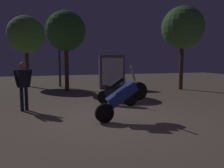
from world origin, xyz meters
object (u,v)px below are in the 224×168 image
Objects in this scene: kiosk_billboard at (112,72)px; streetlamp_near at (59,40)px; person_rider_beside at (23,82)px; motorcycle_black_parked_left at (117,94)px; motorcycle_blue_foreground at (122,96)px.

streetlamp_near is at bearing -25.91° from kiosk_billboard.
motorcycle_black_parked_left is at bearing -114.59° from person_rider_beside.
streetlamp_near reaches higher than kiosk_billboard.
kiosk_billboard reaches higher than motorcycle_black_parked_left.
motorcycle_blue_foreground reaches higher than motorcycle_black_parked_left.
person_rider_beside is 6.86m from kiosk_billboard.
motorcycle_blue_foreground is at bearing -68.98° from motorcycle_black_parked_left.
motorcycle_blue_foreground is 0.96× the size of person_rider_beside.
motorcycle_blue_foreground is at bearing 79.50° from kiosk_billboard.
streetlamp_near is at bearing 140.47° from motorcycle_black_parked_left.
person_rider_beside reaches higher than motorcycle_blue_foreground.
person_rider_beside is at bearing 137.26° from motorcycle_blue_foreground.
streetlamp_near is (1.70, 6.72, 2.06)m from person_rider_beside.
kiosk_billboard is at bearing 110.90° from motorcycle_black_parked_left.
motorcycle_blue_foreground is 0.34× the size of streetlamp_near.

